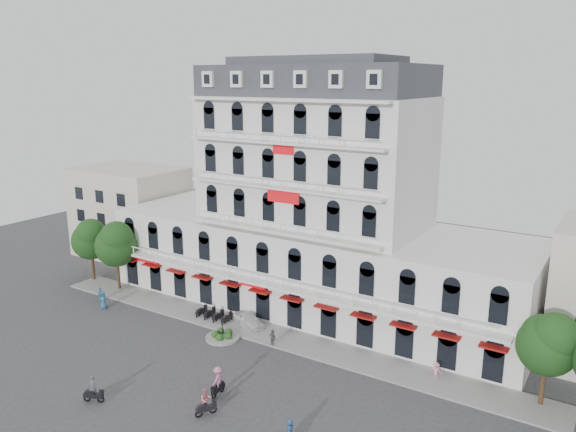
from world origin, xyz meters
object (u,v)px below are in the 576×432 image
at_px(rider_west, 93,390).
at_px(rider_center, 218,380).
at_px(parked_car, 249,320).
at_px(rider_southwest, 206,402).

relative_size(rider_west, rider_center, 0.92).
distance_m(parked_car, rider_center, 12.41).
bearing_deg(rider_center, parked_car, -160.32).
bearing_deg(rider_southwest, rider_west, 139.15).
bearing_deg(rider_center, rider_west, -57.32).
bearing_deg(rider_west, parked_car, 58.85).
bearing_deg(parked_car, rider_center, -134.34).
height_order(rider_west, rider_center, rider_center).
xyz_separation_m(parked_car, rider_center, (5.24, -11.24, 0.59)).
relative_size(rider_west, rider_southwest, 1.01).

